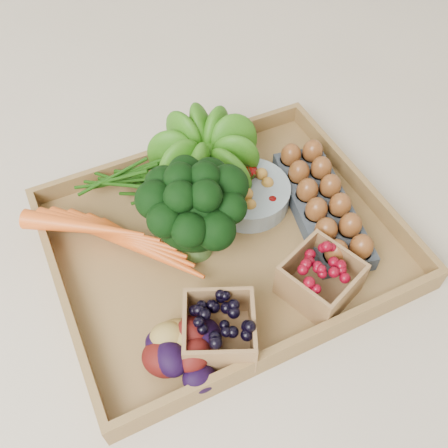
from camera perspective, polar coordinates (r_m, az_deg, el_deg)
name	(u,v)px	position (r m, az deg, el deg)	size (l,w,h in m)	color
ground	(224,246)	(0.85, 0.00, -2.49)	(4.00, 4.00, 0.00)	beige
tray	(224,243)	(0.84, 0.00, -2.20)	(0.55, 0.45, 0.01)	olive
carrots	(127,238)	(0.82, -11.05, -1.63)	(0.22, 0.16, 0.05)	#E85A19
lettuce	(204,151)	(0.89, -2.28, 8.38)	(0.13, 0.13, 0.13)	#215B0E
broccoli	(195,226)	(0.78, -3.28, -0.25)	(0.17, 0.17, 0.13)	black
cherry_bowl	(248,194)	(0.88, 2.80, 3.43)	(0.15, 0.15, 0.04)	#8C9EA5
egg_carton	(321,208)	(0.88, 11.03, 1.82)	(0.09, 0.26, 0.03)	#394049
potatoes	(181,345)	(0.70, -4.92, -13.65)	(0.14, 0.14, 0.08)	#400C0A
punnet_blackberry	(219,330)	(0.72, -0.55, -12.03)	(0.10, 0.10, 0.07)	black
punnet_raspberry	(320,279)	(0.77, 10.95, -6.15)	(0.10, 0.10, 0.07)	#660412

